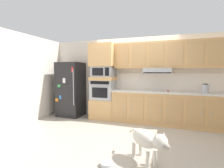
{
  "coord_description": "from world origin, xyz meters",
  "views": [
    {
      "loc": [
        1.0,
        -3.99,
        1.48
      ],
      "look_at": [
        -0.48,
        0.3,
        1.12
      ],
      "focal_mm": 26.41,
      "sensor_mm": 36.0,
      "label": 1
    }
  ],
  "objects_px": {
    "refrigerator": "(71,89)",
    "microwave": "(103,72)",
    "built_in_oven": "(103,90)",
    "dog_food_bowl": "(107,164)",
    "dog": "(147,140)",
    "electric_kettle": "(205,89)",
    "screwdriver": "(168,91)"
  },
  "relations": [
    {
      "from": "refrigerator",
      "to": "dog",
      "type": "relative_size",
      "value": 2.42
    },
    {
      "from": "dog_food_bowl",
      "to": "electric_kettle",
      "type": "bearing_deg",
      "value": 53.67
    },
    {
      "from": "electric_kettle",
      "to": "dog_food_bowl",
      "type": "relative_size",
      "value": 1.2
    },
    {
      "from": "screwdriver",
      "to": "electric_kettle",
      "type": "xyz_separation_m",
      "value": [
        0.88,
        -0.03,
        0.1
      ]
    },
    {
      "from": "dog_food_bowl",
      "to": "built_in_oven",
      "type": "bearing_deg",
      "value": 113.13
    },
    {
      "from": "microwave",
      "to": "electric_kettle",
      "type": "relative_size",
      "value": 2.68
    },
    {
      "from": "dog_food_bowl",
      "to": "screwdriver",
      "type": "bearing_deg",
      "value": 70.02
    },
    {
      "from": "refrigerator",
      "to": "dog_food_bowl",
      "type": "height_order",
      "value": "refrigerator"
    },
    {
      "from": "screwdriver",
      "to": "refrigerator",
      "type": "bearing_deg",
      "value": -179.11
    },
    {
      "from": "refrigerator",
      "to": "built_in_oven",
      "type": "relative_size",
      "value": 2.51
    },
    {
      "from": "microwave",
      "to": "screwdriver",
      "type": "distance_m",
      "value": 2.0
    },
    {
      "from": "microwave",
      "to": "screwdriver",
      "type": "height_order",
      "value": "microwave"
    },
    {
      "from": "screwdriver",
      "to": "built_in_oven",
      "type": "bearing_deg",
      "value": 179.4
    },
    {
      "from": "refrigerator",
      "to": "built_in_oven",
      "type": "xyz_separation_m",
      "value": [
        1.13,
        0.07,
        0.02
      ]
    },
    {
      "from": "built_in_oven",
      "to": "screwdriver",
      "type": "relative_size",
      "value": 4.61
    },
    {
      "from": "electric_kettle",
      "to": "microwave",
      "type": "bearing_deg",
      "value": 179.04
    },
    {
      "from": "refrigerator",
      "to": "microwave",
      "type": "bearing_deg",
      "value": 3.43
    },
    {
      "from": "built_in_oven",
      "to": "microwave",
      "type": "relative_size",
      "value": 1.09
    },
    {
      "from": "refrigerator",
      "to": "dog",
      "type": "xyz_separation_m",
      "value": [
        2.76,
        -2.1,
        -0.49
      ]
    },
    {
      "from": "screwdriver",
      "to": "dog_food_bowl",
      "type": "height_order",
      "value": "screwdriver"
    },
    {
      "from": "microwave",
      "to": "dog_food_bowl",
      "type": "height_order",
      "value": "microwave"
    },
    {
      "from": "dog",
      "to": "built_in_oven",
      "type": "bearing_deg",
      "value": 169.2
    },
    {
      "from": "built_in_oven",
      "to": "dog_food_bowl",
      "type": "distance_m",
      "value": 2.8
    },
    {
      "from": "built_in_oven",
      "to": "electric_kettle",
      "type": "xyz_separation_m",
      "value": [
        2.81,
        -0.05,
        0.13
      ]
    },
    {
      "from": "built_in_oven",
      "to": "dog",
      "type": "xyz_separation_m",
      "value": [
        1.63,
        -2.17,
        -0.51
      ]
    },
    {
      "from": "built_in_oven",
      "to": "dog",
      "type": "relative_size",
      "value": 0.96
    },
    {
      "from": "microwave",
      "to": "dog_food_bowl",
      "type": "relative_size",
      "value": 3.22
    },
    {
      "from": "electric_kettle",
      "to": "built_in_oven",
      "type": "bearing_deg",
      "value": 179.04
    },
    {
      "from": "electric_kettle",
      "to": "dog",
      "type": "relative_size",
      "value": 0.33
    },
    {
      "from": "refrigerator",
      "to": "built_in_oven",
      "type": "height_order",
      "value": "refrigerator"
    },
    {
      "from": "microwave",
      "to": "dog_food_bowl",
      "type": "xyz_separation_m",
      "value": [
        1.04,
        -2.45,
        -1.43
      ]
    },
    {
      "from": "refrigerator",
      "to": "built_in_oven",
      "type": "distance_m",
      "value": 1.13
    }
  ]
}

